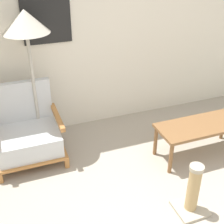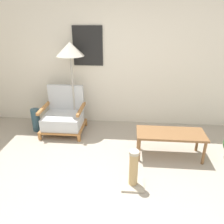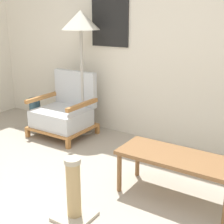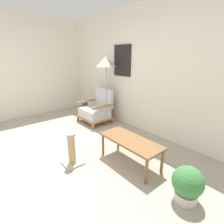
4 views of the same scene
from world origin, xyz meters
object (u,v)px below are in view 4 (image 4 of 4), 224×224
Objects in this scene: potted_plant at (188,184)px; floor_lamp at (106,64)px; armchair at (96,110)px; vase at (85,109)px; coffee_table at (130,143)px; scratching_post at (72,152)px.

floor_lamp is at bearing 161.25° from potted_plant.
vase is at bearing -178.51° from armchair.
floor_lamp reaches higher than coffee_table.
vase is (-0.55, -0.01, -0.09)m from armchair.
vase is at bearing 143.52° from scratching_post.
floor_lamp reaches higher than potted_plant.
potted_plant is at bearing 23.81° from scratching_post.
armchair reaches higher than vase.
coffee_table is (1.89, -0.67, 0.05)m from armchair.
vase is at bearing 168.49° from potted_plant.
coffee_table is at bearing 51.89° from scratching_post.
potted_plant reaches higher than coffee_table.
coffee_table is 2.27× the size of potted_plant.
scratching_post reaches higher than coffee_table.
armchair is at bearing 1.49° from vase.
coffee_table is 2.35× the size of vase.
vase is 2.32m from scratching_post.
coffee_table is at bearing -19.45° from armchair.
armchair is at bearing 133.32° from scratching_post.
armchair is 1.18m from floor_lamp.
floor_lamp is 1.45m from vase.
scratching_post is (1.15, -1.60, -1.25)m from floor_lamp.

